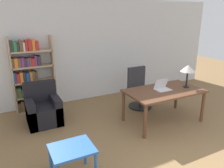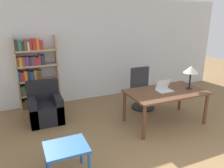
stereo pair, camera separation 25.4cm
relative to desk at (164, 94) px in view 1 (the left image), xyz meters
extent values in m
cube|color=silver|center=(-0.75, 2.13, 0.70)|extent=(8.00, 0.06, 2.70)
cube|color=brown|center=(0.00, 0.00, 0.07)|extent=(1.66, 0.95, 0.04)
cylinder|color=brown|center=(-0.77, -0.41, -0.30)|extent=(0.07, 0.07, 0.70)
cylinder|color=brown|center=(0.77, -0.41, -0.30)|extent=(0.07, 0.07, 0.70)
cylinder|color=brown|center=(-0.77, 0.41, -0.30)|extent=(0.07, 0.07, 0.70)
cylinder|color=brown|center=(0.77, 0.41, -0.30)|extent=(0.07, 0.07, 0.70)
cube|color=silver|center=(-0.02, 0.01, 0.09)|extent=(0.33, 0.23, 0.02)
cube|color=silver|center=(-0.02, 0.09, 0.21)|extent=(0.33, 0.09, 0.22)
cube|color=#19233D|center=(-0.02, 0.09, 0.21)|extent=(0.30, 0.08, 0.19)
cylinder|color=black|center=(0.58, -0.06, 0.09)|extent=(0.14, 0.14, 0.01)
cylinder|color=black|center=(0.58, -0.06, 0.27)|extent=(0.04, 0.04, 0.34)
cone|color=silver|center=(0.58, -0.06, 0.52)|extent=(0.32, 0.32, 0.15)
cylinder|color=black|center=(0.00, 0.88, -0.63)|extent=(0.59, 0.59, 0.04)
cylinder|color=#262626|center=(0.00, 0.88, -0.44)|extent=(0.06, 0.06, 0.35)
cube|color=#2D2D33|center=(0.00, 0.88, -0.21)|extent=(0.52, 0.52, 0.10)
cube|color=#2D2D33|center=(0.00, 1.10, 0.10)|extent=(0.49, 0.08, 0.53)
cube|color=#2356A3|center=(-2.33, -0.84, -0.16)|extent=(0.61, 0.51, 0.04)
cylinder|color=#2356A3|center=(-2.06, -1.06, -0.41)|extent=(0.04, 0.04, 0.48)
cylinder|color=#2356A3|center=(-2.60, -0.62, -0.41)|extent=(0.04, 0.04, 0.48)
cylinder|color=#2356A3|center=(-2.06, -0.62, -0.41)|extent=(0.04, 0.04, 0.48)
cube|color=black|center=(-2.38, 1.10, -0.44)|extent=(0.70, 0.71, 0.43)
cube|color=black|center=(-2.38, 1.37, 0.01)|extent=(0.70, 0.16, 0.46)
cube|color=black|center=(-2.65, 1.10, -0.36)|extent=(0.16, 0.71, 0.59)
cube|color=black|center=(-2.11, 1.10, -0.36)|extent=(0.16, 0.71, 0.59)
cube|color=tan|center=(-2.88, 1.94, 0.26)|extent=(0.04, 0.28, 1.83)
cube|color=tan|center=(-1.93, 1.94, 0.26)|extent=(0.04, 0.28, 1.83)
cube|color=tan|center=(-2.40, 1.94, -0.63)|extent=(0.95, 0.28, 0.04)
cube|color=brown|center=(-2.83, 1.94, -0.51)|extent=(0.07, 0.24, 0.21)
cube|color=brown|center=(-2.75, 1.94, -0.49)|extent=(0.08, 0.24, 0.26)
cube|color=#B72D28|center=(-2.68, 1.94, -0.49)|extent=(0.05, 0.24, 0.24)
cube|color=#234C99|center=(-2.60, 1.94, -0.50)|extent=(0.08, 0.24, 0.24)
cube|color=#234C99|center=(-2.51, 1.94, -0.51)|extent=(0.08, 0.24, 0.22)
cube|color=#234C99|center=(-2.43, 1.94, -0.50)|extent=(0.08, 0.24, 0.22)
cube|color=#333338|center=(-2.35, 1.94, -0.51)|extent=(0.07, 0.24, 0.21)
cube|color=tan|center=(-2.40, 1.94, -0.27)|extent=(0.95, 0.28, 0.04)
cube|color=brown|center=(-2.83, 1.94, -0.13)|extent=(0.06, 0.24, 0.23)
cube|color=#2D7F47|center=(-2.77, 1.94, -0.13)|extent=(0.05, 0.24, 0.24)
cube|color=brown|center=(-2.70, 1.94, -0.16)|extent=(0.07, 0.24, 0.19)
cube|color=#333338|center=(-2.63, 1.94, -0.12)|extent=(0.06, 0.24, 0.25)
cube|color=#333338|center=(-2.56, 1.94, -0.13)|extent=(0.05, 0.24, 0.24)
cube|color=#7F338C|center=(-2.50, 1.94, -0.15)|extent=(0.08, 0.24, 0.21)
cube|color=silver|center=(-2.43, 1.94, -0.15)|extent=(0.04, 0.24, 0.20)
cube|color=orange|center=(-2.37, 1.94, -0.14)|extent=(0.06, 0.24, 0.23)
cube|color=#7F338C|center=(-2.31, 1.94, -0.15)|extent=(0.05, 0.24, 0.19)
cube|color=tan|center=(-2.40, 1.94, 0.10)|extent=(0.95, 0.28, 0.04)
cube|color=#234C99|center=(-2.83, 1.94, 0.24)|extent=(0.05, 0.24, 0.26)
cube|color=#B72D28|center=(-2.77, 1.94, 0.23)|extent=(0.07, 0.24, 0.22)
cube|color=orange|center=(-2.69, 1.94, 0.24)|extent=(0.07, 0.24, 0.24)
cube|color=#333338|center=(-2.62, 1.94, 0.24)|extent=(0.05, 0.24, 0.24)
cube|color=#234C99|center=(-2.55, 1.94, 0.23)|extent=(0.08, 0.24, 0.22)
cube|color=orange|center=(-2.48, 1.94, 0.23)|extent=(0.05, 0.24, 0.24)
cube|color=brown|center=(-2.42, 1.94, 0.24)|extent=(0.07, 0.24, 0.24)
cube|color=brown|center=(-2.35, 1.94, 0.22)|extent=(0.05, 0.24, 0.22)
cube|color=tan|center=(-2.40, 1.94, 0.46)|extent=(0.95, 0.28, 0.04)
cube|color=brown|center=(-2.84, 1.94, 0.59)|extent=(0.05, 0.24, 0.22)
cube|color=orange|center=(-2.77, 1.94, 0.59)|extent=(0.07, 0.24, 0.22)
cube|color=brown|center=(-2.70, 1.94, 0.59)|extent=(0.06, 0.24, 0.22)
cube|color=#7F338C|center=(-2.63, 1.94, 0.59)|extent=(0.06, 0.24, 0.22)
cube|color=#333338|center=(-2.56, 1.94, 0.58)|extent=(0.06, 0.24, 0.20)
cube|color=#7F338C|center=(-2.51, 1.94, 0.58)|extent=(0.04, 0.24, 0.20)
cube|color=brown|center=(-2.46, 1.94, 0.59)|extent=(0.05, 0.24, 0.21)
cube|color=#B72D28|center=(-2.39, 1.94, 0.57)|extent=(0.07, 0.24, 0.19)
cube|color=#7F338C|center=(-2.33, 1.94, 0.60)|extent=(0.04, 0.24, 0.24)
cube|color=#333338|center=(-2.26, 1.94, 0.59)|extent=(0.09, 0.24, 0.22)
cube|color=tan|center=(-2.40, 1.94, 0.83)|extent=(0.95, 0.28, 0.04)
cube|color=#333338|center=(-2.82, 1.94, 0.97)|extent=(0.08, 0.24, 0.24)
cube|color=#2D7F47|center=(-2.74, 1.94, 0.96)|extent=(0.07, 0.24, 0.22)
cube|color=#333338|center=(-2.68, 1.94, 0.94)|extent=(0.04, 0.24, 0.18)
cube|color=brown|center=(-2.62, 1.94, 0.97)|extent=(0.06, 0.24, 0.25)
cube|color=silver|center=(-2.56, 1.94, 0.94)|extent=(0.04, 0.24, 0.19)
cube|color=#B72D28|center=(-2.50, 1.94, 0.97)|extent=(0.05, 0.24, 0.25)
cube|color=#B72D28|center=(-2.43, 1.94, 0.98)|extent=(0.08, 0.24, 0.26)
cube|color=orange|center=(-2.35, 1.94, 0.97)|extent=(0.06, 0.24, 0.25)
cube|color=#B72D28|center=(-2.27, 1.94, 0.95)|extent=(0.08, 0.24, 0.21)
camera|label=1|loc=(-3.03, -3.46, 1.65)|focal=35.00mm
camera|label=2|loc=(-2.80, -3.57, 1.65)|focal=35.00mm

